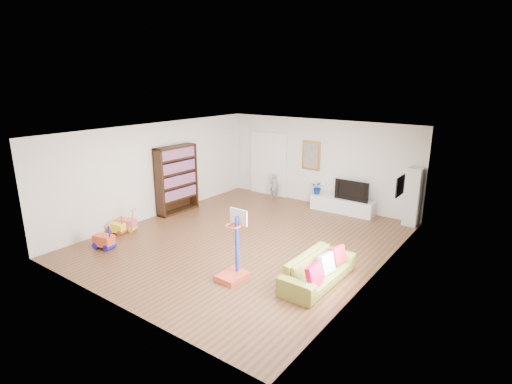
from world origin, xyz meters
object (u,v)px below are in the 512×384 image
Objects in this scene: bookshelf at (177,180)px; sofa at (318,270)px; media_console at (342,205)px; basketball_hoop at (232,246)px.

bookshelf is 1.05× the size of sofa.
sofa is at bearing -13.31° from bookshelf.
media_console is 5.20m from basketball_hoop.
bookshelf is at bearing 76.32° from sofa.
basketball_hoop is (-0.04, -5.18, 0.49)m from media_console.
bookshelf is (-4.04, -2.86, 0.78)m from media_console.
basketball_hoop reaches higher than media_console.
bookshelf reaches higher than sofa.
media_console is at bearing 91.59° from basketball_hoop.
media_console is 1.33× the size of basketball_hoop.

